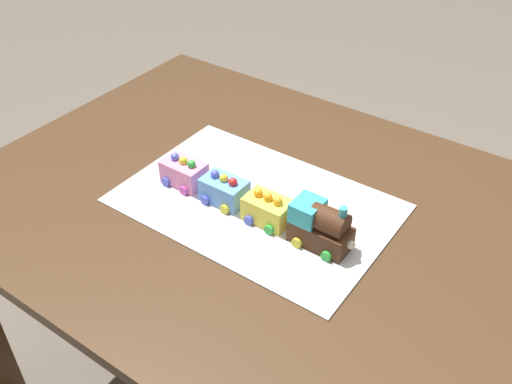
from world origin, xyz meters
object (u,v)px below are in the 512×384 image
cake_locomotive (321,226)px  cake_car_flatbed_bubblegum (184,172)px  dining_table (269,241)px  cake_car_tanker_lemon (268,209)px  cake_car_hopper_sky_blue (224,190)px

cake_locomotive → cake_car_flatbed_bubblegum: (0.36, 0.00, -0.02)m
dining_table → cake_car_tanker_lemon: (-0.03, 0.05, 0.14)m
cake_locomotive → cake_car_hopper_sky_blue: cake_locomotive is taller
cake_locomotive → cake_car_hopper_sky_blue: 0.25m
cake_car_tanker_lemon → dining_table: bearing=-61.0°
cake_locomotive → cake_car_tanker_lemon: 0.13m
cake_car_tanker_lemon → cake_car_flatbed_bubblegum: 0.24m
cake_car_hopper_sky_blue → cake_car_flatbed_bubblegum: bearing=0.0°
dining_table → cake_car_flatbed_bubblegum: (0.21, 0.05, 0.14)m
cake_car_tanker_lemon → cake_car_hopper_sky_blue: bearing=0.0°
cake_car_flatbed_bubblegum → cake_locomotive: bearing=-180.0°
cake_car_hopper_sky_blue → dining_table: bearing=-153.8°
cake_locomotive → dining_table: bearing=-16.5°
cake_locomotive → cake_car_flatbed_bubblegum: 0.37m
cake_car_tanker_lemon → cake_car_hopper_sky_blue: 0.12m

